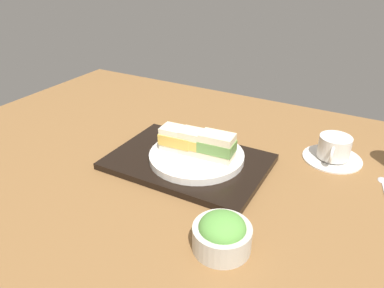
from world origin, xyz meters
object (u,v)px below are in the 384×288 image
object	(u,v)px
sandwich_near	(177,138)
teaspoon	(383,181)
sandwich_far	(217,146)
salad_bowl	(222,234)
sandwich_plate	(197,156)
coffee_cup	(334,150)
sandwich_middle	(197,142)

from	to	relation	value
sandwich_near	teaspoon	size ratio (longest dim) A/B	1.00
sandwich_far	salad_bowl	world-z (taller)	sandwich_far
teaspoon	sandwich_plate	bearing A→B (deg)	-161.54
sandwich_far	sandwich_plate	bearing A→B (deg)	-176.30
sandwich_near	teaspoon	bearing A→B (deg)	16.89
salad_bowl	coffee_cup	size ratio (longest dim) A/B	0.72
salad_bowl	coffee_cup	bearing A→B (deg)	74.47
salad_bowl	teaspoon	distance (cm)	44.02
sandwich_plate	salad_bowl	bearing A→B (deg)	-52.76
sandwich_plate	salad_bowl	xyz separation A→B (cm)	(17.44, -22.94, 0.71)
sandwich_near	coffee_cup	bearing A→B (deg)	29.62
teaspoon	sandwich_far	bearing A→B (deg)	-159.56
coffee_cup	teaspoon	world-z (taller)	coffee_cup
sandwich_near	teaspoon	distance (cm)	49.15
sandwich_plate	coffee_cup	xyz separation A→B (cm)	(29.15, 19.21, 0.19)
sandwich_middle	salad_bowl	distance (cm)	28.99
sandwich_far	teaspoon	xyz separation A→B (cm)	(36.21, 13.50, -6.19)
sandwich_plate	sandwich_middle	size ratio (longest dim) A/B	2.74
sandwich_far	coffee_cup	distance (cm)	30.71
salad_bowl	coffee_cup	world-z (taller)	salad_bowl
sandwich_plate	sandwich_near	xyz separation A→B (cm)	(-5.24, -0.34, 3.77)
coffee_cup	salad_bowl	bearing A→B (deg)	-105.53
sandwich_near	salad_bowl	size ratio (longest dim) A/B	0.81
sandwich_middle	teaspoon	xyz separation A→B (cm)	(41.45, 13.84, -5.99)
salad_bowl	sandwich_plate	bearing A→B (deg)	127.24
sandwich_far	teaspoon	bearing A→B (deg)	20.44
sandwich_middle	teaspoon	size ratio (longest dim) A/B	0.99
sandwich_middle	salad_bowl	bearing A→B (deg)	-52.76
sandwich_far	teaspoon	world-z (taller)	sandwich_far
sandwich_plate	sandwich_middle	xyz separation A→B (cm)	(0.00, -0.00, 3.83)
sandwich_plate	sandwich_middle	distance (cm)	3.83
sandwich_far	sandwich_middle	bearing A→B (deg)	-176.30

